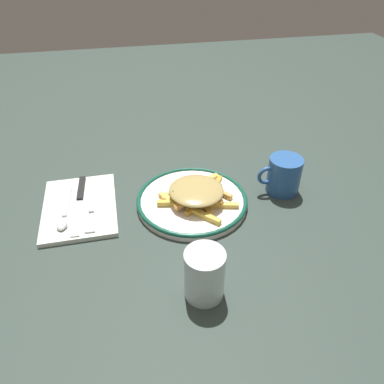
# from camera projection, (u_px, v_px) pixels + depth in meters

# --- Properties ---
(ground_plane) EXTENTS (2.60, 2.60, 0.00)m
(ground_plane) POSITION_uv_depth(u_px,v_px,m) (192.00, 204.00, 0.86)
(ground_plane) COLOR #2E3C36
(plate) EXTENTS (0.25, 0.25, 0.02)m
(plate) POSITION_uv_depth(u_px,v_px,m) (192.00, 200.00, 0.86)
(plate) COLOR white
(plate) RESTS_ON ground_plane
(fries_heap) EXTENTS (0.18, 0.18, 0.04)m
(fries_heap) POSITION_uv_depth(u_px,v_px,m) (197.00, 193.00, 0.84)
(fries_heap) COLOR #CB8839
(fries_heap) RESTS_ON plate
(napkin) EXTENTS (0.16, 0.22, 0.01)m
(napkin) POSITION_uv_depth(u_px,v_px,m) (80.00, 207.00, 0.84)
(napkin) COLOR white
(napkin) RESTS_ON ground_plane
(fork) EXTENTS (0.02, 0.18, 0.00)m
(fork) POSITION_uv_depth(u_px,v_px,m) (92.00, 206.00, 0.83)
(fork) COLOR silver
(fork) RESTS_ON napkin
(knife) EXTENTS (0.03, 0.21, 0.01)m
(knife) POSITION_uv_depth(u_px,v_px,m) (80.00, 199.00, 0.85)
(knife) COLOR black
(knife) RESTS_ON napkin
(spoon) EXTENTS (0.03, 0.15, 0.01)m
(spoon) POSITION_uv_depth(u_px,v_px,m) (64.00, 215.00, 0.81)
(spoon) COLOR silver
(spoon) RESTS_ON napkin
(water_glass) EXTENTS (0.07, 0.07, 0.10)m
(water_glass) POSITION_uv_depth(u_px,v_px,m) (204.00, 274.00, 0.63)
(water_glass) COLOR silver
(water_glass) RESTS_ON ground_plane
(coffee_mug) EXTENTS (0.11, 0.08, 0.09)m
(coffee_mug) POSITION_uv_depth(u_px,v_px,m) (283.00, 175.00, 0.88)
(coffee_mug) COLOR #2C599D
(coffee_mug) RESTS_ON ground_plane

